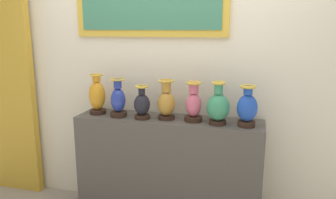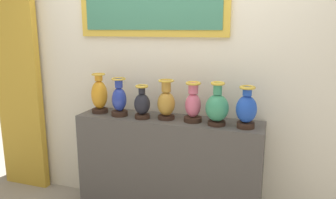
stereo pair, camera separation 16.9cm
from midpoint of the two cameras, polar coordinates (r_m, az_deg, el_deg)
name	(u,v)px [view 2 (the right image)]	position (r m, az deg, el deg)	size (l,w,h in m)	color
display_shelf	(168,169)	(3.00, 1.65, -12.06)	(1.63, 0.37, 0.95)	#4C4742
back_wall	(176,41)	(2.97, 3.07, 10.15)	(4.18, 0.14, 3.17)	beige
curtain_gold	(18,76)	(3.75, -23.58, 3.78)	(0.53, 0.08, 2.44)	gold
vase_amber	(99,95)	(3.05, -10.34, 0.73)	(0.15, 0.15, 0.36)	#382319
vase_cobalt	(119,100)	(2.92, -6.88, -0.05)	(0.15, 0.15, 0.34)	#382319
vase_onyx	(142,104)	(2.82, -2.84, -0.81)	(0.14, 0.14, 0.29)	#382319
vase_ochre	(166,102)	(2.79, 1.41, -0.51)	(0.15, 0.15, 0.34)	#382319
vase_rose	(193,104)	(2.73, 6.16, -0.86)	(0.15, 0.15, 0.34)	#382319
vase_jade	(217,107)	(2.66, 10.37, -1.36)	(0.19, 0.19, 0.35)	#382319
vase_sapphire	(246,109)	(2.63, 15.31, -1.65)	(0.16, 0.16, 0.33)	#382319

